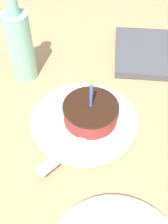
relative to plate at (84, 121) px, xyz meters
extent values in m
cube|color=tan|center=(-0.03, 0.00, -0.03)|extent=(2.40, 2.40, 0.04)
cylinder|color=white|center=(0.00, 0.00, 0.00)|extent=(0.23, 0.23, 0.02)
cylinder|color=white|center=(0.00, 0.00, 0.00)|extent=(0.24, 0.24, 0.01)
cylinder|color=#99332D|center=(0.01, 0.00, 0.03)|extent=(0.12, 0.12, 0.04)
cylinder|color=black|center=(0.01, 0.00, 0.05)|extent=(0.12, 0.12, 0.00)
cylinder|color=#4C72E0|center=(0.01, 0.00, 0.08)|extent=(0.01, 0.01, 0.06)
cone|color=yellow|center=(0.01, 0.00, 0.12)|extent=(0.01, 0.01, 0.01)
cube|color=silver|center=(0.01, -0.05, 0.01)|extent=(0.11, 0.12, 0.00)
cube|color=silver|center=(-0.06, -0.13, 0.01)|extent=(0.05, 0.05, 0.00)
cylinder|color=#8CD1B2|center=(-0.17, 0.15, 0.08)|extent=(0.06, 0.06, 0.17)
cylinder|color=#8CD1B2|center=(-0.17, 0.15, 0.19)|extent=(0.03, 0.03, 0.05)
cube|color=#4C4C51|center=(0.18, 0.28, 0.00)|extent=(0.24, 0.23, 0.02)
camera|label=1|loc=(0.04, -0.37, 0.45)|focal=42.00mm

